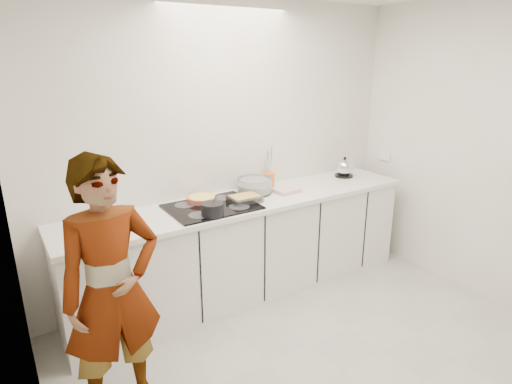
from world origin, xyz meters
TOP-DOWN VIEW (x-y plane):
  - floor at (0.00, 0.00)m, footprint 3.60×3.20m
  - wall_back at (0.00, 1.60)m, footprint 3.60×0.00m
  - wall_left at (-1.80, 0.00)m, footprint 0.00×3.20m
  - wall_right at (1.80, 0.02)m, footprint 0.02×3.20m
  - base_cabinets at (0.00, 1.28)m, footprint 3.20×0.58m
  - countertop at (0.00, 1.28)m, footprint 3.24×0.64m
  - hob at (-0.35, 1.26)m, footprint 0.72×0.54m
  - tart_dish at (-0.36, 1.42)m, footprint 0.30×0.30m
  - saucepan at (-0.44, 1.07)m, footprint 0.20×0.20m
  - baking_dish at (-0.06, 1.21)m, footprint 0.27×0.20m
  - mixing_bowl at (0.15, 1.39)m, footprint 0.32×0.32m
  - tea_towel at (0.42, 1.25)m, footprint 0.24×0.18m
  - kettle at (1.24, 1.38)m, footprint 0.19×0.19m
  - utensil_crock at (0.39, 1.51)m, footprint 0.14×0.14m
  - cook at (-1.36, 0.54)m, footprint 0.62×0.44m

SIDE VIEW (x-z plane):
  - floor at x=0.00m, z-range 0.00..0.00m
  - base_cabinets at x=0.00m, z-range 0.00..0.87m
  - cook at x=-1.36m, z-range 0.00..1.62m
  - countertop at x=0.00m, z-range 0.87..0.91m
  - hob at x=-0.35m, z-range 0.91..0.92m
  - tea_towel at x=0.42m, z-range 0.91..0.95m
  - tart_dish at x=-0.36m, z-range 0.93..0.97m
  - baking_dish at x=-0.06m, z-range 0.93..0.98m
  - saucepan at x=-0.44m, z-range 0.89..1.06m
  - utensil_crock at x=0.39m, z-range 0.91..1.04m
  - mixing_bowl at x=0.15m, z-range 0.90..1.05m
  - kettle at x=1.24m, z-range 0.89..1.11m
  - wall_right at x=1.80m, z-range 0.00..2.60m
  - wall_back at x=0.00m, z-range 0.00..2.60m
  - wall_left at x=-1.80m, z-range 0.00..2.60m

